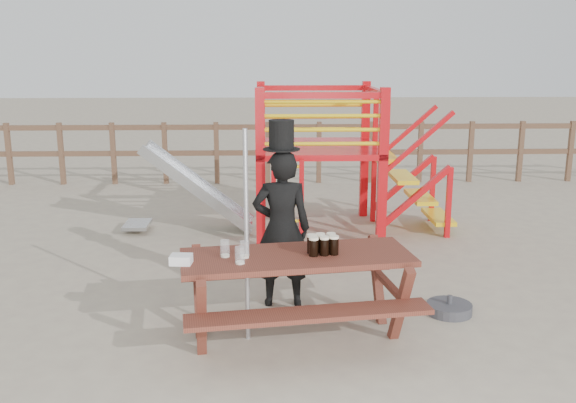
% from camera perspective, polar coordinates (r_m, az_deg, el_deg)
% --- Properties ---
extents(ground, '(60.00, 60.00, 0.00)m').
position_cam_1_polar(ground, '(6.01, 3.20, -11.97)').
color(ground, tan).
rests_on(ground, ground).
extents(back_fence, '(15.09, 0.09, 1.20)m').
position_cam_1_polar(back_fence, '(12.55, 0.49, 4.98)').
color(back_fence, brown).
rests_on(back_fence, ground).
extents(playground_fort, '(4.71, 1.84, 2.10)m').
position_cam_1_polar(playground_fort, '(9.13, 2.13, 3.94)').
color(playground_fort, red).
rests_on(playground_fort, ground).
extents(picnic_table, '(2.23, 1.69, 0.79)m').
position_cam_1_polar(picnic_table, '(5.81, 0.76, -7.47)').
color(picnic_table, maroon).
rests_on(picnic_table, ground).
extents(man_with_hat, '(0.59, 0.39, 1.90)m').
position_cam_1_polar(man_with_hat, '(6.45, -0.57, -2.06)').
color(man_with_hat, black).
rests_on(man_with_hat, ground).
extents(metal_pole, '(0.04, 0.04, 1.92)m').
position_cam_1_polar(metal_pole, '(5.65, -3.70, -3.22)').
color(metal_pole, '#B2B2B7').
rests_on(metal_pole, ground).
extents(parasol_base, '(0.45, 0.45, 0.19)m').
position_cam_1_polar(parasol_base, '(6.67, 14.13, -9.20)').
color(parasol_base, '#38383D').
rests_on(parasol_base, ground).
extents(paper_bag, '(0.19, 0.15, 0.08)m').
position_cam_1_polar(paper_bag, '(5.54, -9.49, -5.10)').
color(paper_bag, white).
rests_on(paper_bag, picnic_table).
extents(stout_pints, '(0.28, 0.21, 0.17)m').
position_cam_1_polar(stout_pints, '(5.73, 3.09, -3.82)').
color(stout_pints, black).
rests_on(stout_pints, picnic_table).
extents(empty_glasses, '(0.26, 0.27, 0.15)m').
position_cam_1_polar(empty_glasses, '(5.59, -4.61, -4.48)').
color(empty_glasses, silver).
rests_on(empty_glasses, picnic_table).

